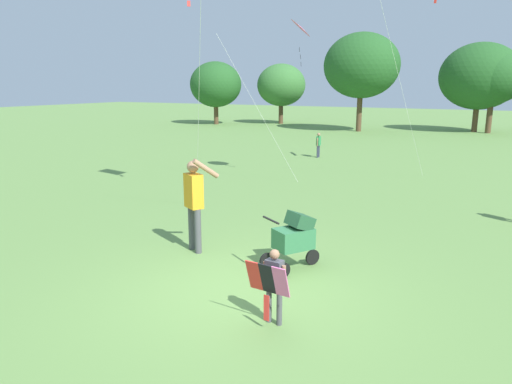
% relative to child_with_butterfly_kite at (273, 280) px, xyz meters
% --- Properties ---
extents(ground_plane, '(120.00, 120.00, 0.00)m').
position_rel_child_with_butterfly_kite_xyz_m(ground_plane, '(-0.89, 0.70, -0.63)').
color(ground_plane, '#668E47').
extents(child_with_butterfly_kite, '(0.61, 0.36, 1.06)m').
position_rel_child_with_butterfly_kite_xyz_m(child_with_butterfly_kite, '(0.00, 0.00, 0.00)').
color(child_with_butterfly_kite, '#4C4C51').
rests_on(child_with_butterfly_kite, ground).
extents(person_adult_flyer, '(0.70, 0.51, 1.85)m').
position_rel_child_with_butterfly_kite_xyz_m(person_adult_flyer, '(-2.59, 1.88, 0.44)').
color(person_adult_flyer, '#4C4C51').
rests_on(person_adult_flyer, ground).
extents(stroller, '(0.87, 1.07, 1.03)m').
position_rel_child_with_butterfly_kite_xyz_m(stroller, '(-0.53, 1.94, -0.03)').
color(stroller, black).
rests_on(stroller, ground).
extents(kite_green_novelty, '(2.56, 2.03, 5.16)m').
position_rel_child_with_butterfly_kite_xyz_m(kite_green_novelty, '(-3.44, 8.92, 4.20)').
color(kite_green_novelty, pink).
rests_on(kite_green_novelty, ground).
extents(person_red_shirt, '(0.15, 0.35, 1.08)m').
position_rel_child_with_butterfly_kite_xyz_m(person_red_shirt, '(-4.74, 14.31, 0.01)').
color(person_red_shirt, '#33384C').
rests_on(person_red_shirt, ground).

